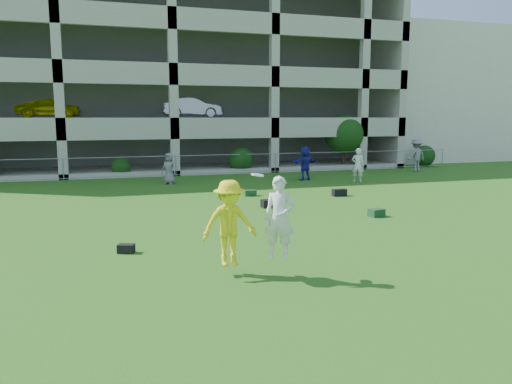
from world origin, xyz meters
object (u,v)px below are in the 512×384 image
object	(u,v)px
bystander_e	(358,165)
bystander_f	(416,155)
bystander_d	(305,163)
stucco_building	(426,97)
frisbee_contest	(241,222)
bystander_c	(169,169)
crate_d	(266,204)
parking_garage	(156,79)

from	to	relation	value
bystander_e	bystander_f	bearing A→B (deg)	-111.17
bystander_d	bystander_f	bearing A→B (deg)	174.87
stucco_building	bystander_f	size ratio (longest dim) A/B	7.99
frisbee_contest	bystander_d	bearing A→B (deg)	62.35
bystander_c	bystander_e	size ratio (longest dim) A/B	0.89
bystander_d	crate_d	world-z (taller)	bystander_d
frisbee_contest	crate_d	bearing A→B (deg)	67.57
crate_d	frisbee_contest	distance (m)	8.17
stucco_building	frisbee_contest	distance (m)	36.92
stucco_building	bystander_e	world-z (taller)	stucco_building
bystander_f	frisbee_contest	xyz separation A→B (m)	(-15.87, -16.50, 0.18)
bystander_c	frisbee_contest	xyz separation A→B (m)	(-0.53, -15.20, 0.40)
stucco_building	bystander_d	bearing A→B (deg)	-142.37
bystander_c	crate_d	xyz separation A→B (m)	(2.56, -7.71, -0.63)
bystander_c	bystander_f	xyz separation A→B (m)	(15.34, 1.29, 0.22)
stucco_building	bystander_d	distance (m)	21.47
bystander_d	crate_d	distance (m)	8.50
bystander_c	bystander_d	size ratio (longest dim) A/B	0.87
bystander_f	parking_garage	world-z (taller)	parking_garage
bystander_c	bystander_e	distance (m)	9.63
bystander_d	parking_garage	bearing A→B (deg)	-81.31
bystander_f	frisbee_contest	distance (m)	22.89
stucco_building	bystander_d	world-z (taller)	stucco_building
bystander_f	frisbee_contest	bearing A→B (deg)	36.55
stucco_building	bystander_e	xyz separation A→B (m)	(-14.46, -14.53, -4.12)
stucco_building	parking_garage	size ratio (longest dim) A/B	0.53
stucco_building	bystander_f	bearing A→B (deg)	-127.66
stucco_building	bystander_c	xyz separation A→B (m)	(-23.82, -12.28, -4.22)
bystander_e	parking_garage	distance (m)	17.38
bystander_f	parking_garage	size ratio (longest dim) A/B	0.07
stucco_building	bystander_c	size ratio (longest dim) A/B	10.22
stucco_building	frisbee_contest	xyz separation A→B (m)	(-24.35, -27.49, -3.82)
bystander_c	bystander_d	bearing A→B (deg)	30.93
stucco_building	bystander_f	world-z (taller)	stucco_building
bystander_d	bystander_e	bearing A→B (deg)	125.33
bystander_d	bystander_e	distance (m)	2.78
parking_garage	bystander_e	bearing A→B (deg)	-58.99
bystander_f	crate_d	bearing A→B (deg)	25.61
stucco_building	crate_d	size ratio (longest dim) A/B	45.71
bystander_c	frisbee_contest	size ratio (longest dim) A/B	0.80
bystander_c	bystander_e	bearing A→B (deg)	22.12
bystander_c	bystander_f	distance (m)	15.39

